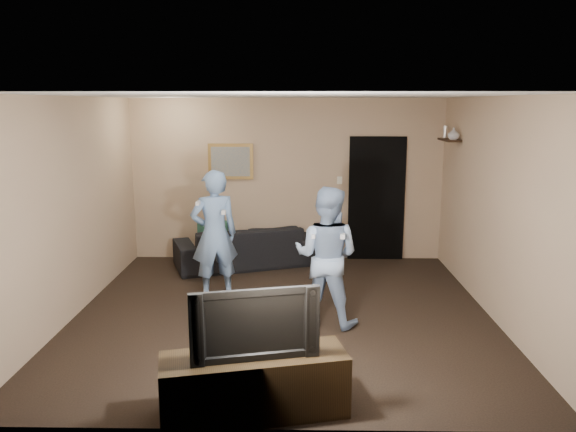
{
  "coord_description": "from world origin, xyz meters",
  "views": [
    {
      "loc": [
        0.18,
        -6.49,
        2.52
      ],
      "look_at": [
        0.06,
        0.3,
        1.15
      ],
      "focal_mm": 35.0,
      "sensor_mm": 36.0,
      "label": 1
    }
  ],
  "objects_px": {
    "wii_player_left": "(214,234)",
    "wii_player_right": "(326,256)",
    "television": "(253,321)",
    "sofa": "(246,246)",
    "tv_console": "(254,386)"
  },
  "relations": [
    {
      "from": "television",
      "to": "wii_player_right",
      "type": "relative_size",
      "value": 0.64
    },
    {
      "from": "sofa",
      "to": "television",
      "type": "xyz_separation_m",
      "value": [
        0.47,
        -4.31,
        0.5
      ]
    },
    {
      "from": "wii_player_left",
      "to": "television",
      "type": "bearing_deg",
      "value": -75.6
    },
    {
      "from": "wii_player_left",
      "to": "wii_player_right",
      "type": "bearing_deg",
      "value": -31.75
    },
    {
      "from": "wii_player_left",
      "to": "wii_player_right",
      "type": "height_order",
      "value": "wii_player_left"
    },
    {
      "from": "wii_player_left",
      "to": "tv_console",
      "type": "bearing_deg",
      "value": -75.6
    },
    {
      "from": "sofa",
      "to": "wii_player_left",
      "type": "relative_size",
      "value": 1.28
    },
    {
      "from": "sofa",
      "to": "tv_console",
      "type": "distance_m",
      "value": 4.34
    },
    {
      "from": "tv_console",
      "to": "television",
      "type": "distance_m",
      "value": 0.57
    },
    {
      "from": "wii_player_left",
      "to": "wii_player_right",
      "type": "distance_m",
      "value": 1.66
    },
    {
      "from": "television",
      "to": "wii_player_right",
      "type": "bearing_deg",
      "value": 58.11
    },
    {
      "from": "television",
      "to": "wii_player_left",
      "type": "distance_m",
      "value": 2.94
    },
    {
      "from": "wii_player_right",
      "to": "sofa",
      "type": "bearing_deg",
      "value": 116.23
    },
    {
      "from": "tv_console",
      "to": "wii_player_left",
      "type": "distance_m",
      "value": 3.0
    },
    {
      "from": "wii_player_right",
      "to": "wii_player_left",
      "type": "bearing_deg",
      "value": 148.25
    }
  ]
}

